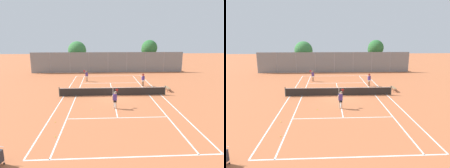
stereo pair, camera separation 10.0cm
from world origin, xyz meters
TOP-DOWN VIEW (x-y plane):
  - ground_plane at (0.00, 0.00)m, footprint 120.00×120.00m
  - court_line_markings at (0.00, 0.00)m, footprint 11.10×23.90m
  - tennis_net at (0.00, 0.00)m, footprint 12.00×0.10m
  - player_near_side at (-0.07, -4.20)m, footprint 0.63×0.76m
  - player_far_left at (-3.46, 7.69)m, footprint 0.69×0.73m
  - player_far_right at (4.32, 4.40)m, footprint 0.52×0.85m
  - loose_tennis_ball_0 at (-4.38, -9.37)m, footprint 0.07×0.07m
  - loose_tennis_ball_1 at (-2.20, -4.41)m, footprint 0.07×0.07m
  - loose_tennis_ball_2 at (-4.90, -7.02)m, footprint 0.07×0.07m
  - courtside_bench at (6.77, 1.69)m, footprint 0.36×1.50m
  - back_fence at (-0.00, 15.29)m, footprint 28.12×0.08m
  - tree_behind_left at (-5.86, 18.12)m, footprint 3.53×3.53m
  - tree_behind_right at (8.11, 17.68)m, footprint 3.10×3.06m

SIDE VIEW (x-z plane):
  - ground_plane at x=0.00m, z-range 0.00..0.00m
  - court_line_markings at x=0.00m, z-range 0.00..0.01m
  - loose_tennis_ball_0 at x=-4.38m, z-range 0.00..0.07m
  - loose_tennis_ball_1 at x=-2.20m, z-range 0.00..0.07m
  - loose_tennis_ball_2 at x=-4.90m, z-range 0.00..0.07m
  - courtside_bench at x=6.77m, z-range 0.18..0.64m
  - tennis_net at x=0.00m, z-range -0.03..1.04m
  - player_near_side at x=-0.07m, z-range 0.04..1.81m
  - player_far_left at x=-3.46m, z-range 0.04..1.81m
  - player_far_right at x=4.32m, z-range 0.04..1.81m
  - back_fence at x=0.00m, z-range 0.00..3.79m
  - tree_behind_left at x=-5.86m, z-range 0.98..6.69m
  - tree_behind_right at x=8.11m, z-range 1.35..7.30m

